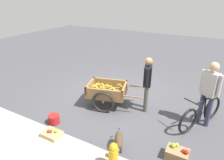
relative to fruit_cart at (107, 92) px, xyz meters
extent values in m
plane|color=#47474C|center=(-0.09, -0.34, -0.44)|extent=(24.00, 24.00, 0.00)
cube|color=olive|center=(0.00, 0.00, -0.04)|extent=(1.27, 1.06, 0.10)
cube|color=olive|center=(0.50, 0.14, 0.13)|extent=(0.27, 0.79, 0.24)
cube|color=olive|center=(-0.50, -0.13, 0.13)|extent=(0.27, 0.79, 0.24)
cube|color=olive|center=(-0.10, 0.36, 0.13)|extent=(1.08, 0.35, 0.24)
cube|color=olive|center=(0.10, -0.35, 0.13)|extent=(1.08, 0.35, 0.24)
torus|color=black|center=(-0.12, 0.43, -0.12)|extent=(0.63, 0.23, 0.64)
torus|color=black|center=(0.11, -0.42, -0.12)|extent=(0.63, 0.23, 0.64)
cylinder|color=#9E9EA8|center=(0.00, 0.00, -0.12)|extent=(0.27, 0.86, 0.04)
cylinder|color=olive|center=(-0.89, 0.11, 0.11)|extent=(0.54, 0.18, 0.04)
cylinder|color=olive|center=(-0.71, -0.54, 0.11)|extent=(0.54, 0.18, 0.04)
cylinder|color=#9E9EA8|center=(0.45, 0.13, -0.26)|extent=(0.04, 0.04, 0.35)
ellipsoid|color=gold|center=(0.38, 0.04, 0.10)|extent=(0.18, 0.10, 0.14)
ellipsoid|color=gold|center=(0.39, 0.05, 0.11)|extent=(0.19, 0.07, 0.08)
ellipsoid|color=gold|center=(0.40, 0.06, 0.12)|extent=(0.19, 0.11, 0.08)
ellipsoid|color=gold|center=(0.42, 0.07, 0.13)|extent=(0.18, 0.08, 0.14)
ellipsoid|color=gold|center=(0.36, 0.08, 0.09)|extent=(0.18, 0.11, 0.15)
ellipsoid|color=gold|center=(0.37, 0.09, 0.10)|extent=(0.17, 0.15, 0.09)
ellipsoid|color=gold|center=(0.39, 0.10, 0.11)|extent=(0.18, 0.13, 0.09)
ellipsoid|color=gold|center=(0.40, 0.11, 0.12)|extent=(0.17, 0.11, 0.16)
ellipsoid|color=gold|center=(0.25, -0.14, 0.10)|extent=(0.18, 0.12, 0.14)
ellipsoid|color=gold|center=(0.27, -0.13, 0.11)|extent=(0.19, 0.10, 0.08)
ellipsoid|color=gold|center=(0.28, -0.12, 0.12)|extent=(0.18, 0.14, 0.08)
ellipsoid|color=gold|center=(0.29, -0.11, 0.13)|extent=(0.18, 0.07, 0.14)
ellipsoid|color=gold|center=(0.08, -0.17, 0.08)|extent=(0.17, 0.10, 0.15)
ellipsoid|color=gold|center=(0.09, -0.16, 0.09)|extent=(0.19, 0.06, 0.10)
ellipsoid|color=gold|center=(0.10, -0.15, 0.10)|extent=(0.18, 0.06, 0.05)
ellipsoid|color=gold|center=(0.11, -0.15, 0.11)|extent=(0.19, 0.10, 0.09)
ellipsoid|color=gold|center=(0.12, -0.14, 0.12)|extent=(0.17, 0.10, 0.15)
ellipsoid|color=gold|center=(-0.09, -0.07, 0.13)|extent=(0.18, 0.11, 0.14)
ellipsoid|color=gold|center=(-0.08, -0.06, 0.14)|extent=(0.18, 0.13, 0.08)
ellipsoid|color=gold|center=(-0.07, -0.05, 0.15)|extent=(0.19, 0.07, 0.07)
ellipsoid|color=gold|center=(-0.06, -0.04, 0.16)|extent=(0.19, 0.09, 0.14)
ellipsoid|color=gold|center=(0.41, -0.17, 0.06)|extent=(0.19, 0.09, 0.12)
ellipsoid|color=gold|center=(0.42, -0.16, 0.07)|extent=(0.18, 0.14, 0.08)
ellipsoid|color=gold|center=(0.43, -0.15, 0.08)|extent=(0.19, 0.06, 0.08)
ellipsoid|color=gold|center=(0.44, -0.14, 0.09)|extent=(0.17, 0.14, 0.13)
ellipsoid|color=gold|center=(0.26, 0.17, 0.15)|extent=(0.16, 0.14, 0.15)
ellipsoid|color=gold|center=(0.28, 0.18, 0.16)|extent=(0.19, 0.06, 0.08)
ellipsoid|color=gold|center=(0.29, 0.19, 0.17)|extent=(0.19, 0.09, 0.08)
ellipsoid|color=gold|center=(0.30, 0.20, 0.18)|extent=(0.18, 0.12, 0.13)
ellipsoid|color=gold|center=(0.06, 0.13, 0.15)|extent=(0.18, 0.12, 0.13)
ellipsoid|color=gold|center=(0.08, 0.15, 0.16)|extent=(0.18, 0.12, 0.05)
ellipsoid|color=gold|center=(0.10, 0.16, 0.17)|extent=(0.17, 0.09, 0.15)
ellipsoid|color=gold|center=(-0.36, -0.35, 0.07)|extent=(0.17, 0.10, 0.15)
ellipsoid|color=gold|center=(-0.33, -0.34, 0.08)|extent=(0.18, 0.06, 0.05)
ellipsoid|color=gold|center=(-0.31, -0.33, 0.09)|extent=(0.18, 0.06, 0.14)
ellipsoid|color=gold|center=(-0.29, -0.31, 0.13)|extent=(0.18, 0.05, 0.14)
ellipsoid|color=gold|center=(-0.28, -0.30, 0.14)|extent=(0.19, 0.07, 0.08)
ellipsoid|color=gold|center=(-0.26, -0.29, 0.15)|extent=(0.19, 0.07, 0.09)
ellipsoid|color=gold|center=(-0.25, -0.28, 0.16)|extent=(0.18, 0.07, 0.15)
ellipsoid|color=gold|center=(-0.29, 0.14, 0.18)|extent=(0.17, 0.06, 0.15)
ellipsoid|color=gold|center=(-0.28, 0.15, 0.19)|extent=(0.19, 0.07, 0.11)
ellipsoid|color=gold|center=(-0.27, 0.16, 0.20)|extent=(0.19, 0.08, 0.05)
ellipsoid|color=gold|center=(-0.26, 0.17, 0.21)|extent=(0.19, 0.11, 0.10)
ellipsoid|color=gold|center=(-0.25, 0.17, 0.22)|extent=(0.18, 0.06, 0.15)
cylinder|color=#4C4742|center=(-1.14, -0.20, -0.05)|extent=(0.11, 0.11, 0.78)
cylinder|color=#4C4742|center=(-1.08, -0.41, -0.05)|extent=(0.11, 0.11, 0.78)
cube|color=black|center=(-1.11, -0.30, 0.62)|extent=(0.28, 0.38, 0.55)
sphere|color=#9E704C|center=(-1.11, -0.30, 1.03)|extent=(0.21, 0.21, 0.21)
cylinder|color=black|center=(-1.17, -0.09, 0.65)|extent=(0.08, 0.10, 0.50)
cylinder|color=black|center=(-1.05, -0.51, 0.65)|extent=(0.08, 0.11, 0.50)
torus|color=black|center=(-2.35, 0.21, -0.11)|extent=(0.36, 0.61, 0.66)
torus|color=black|center=(-2.81, -0.68, -0.11)|extent=(0.36, 0.61, 0.66)
cylinder|color=black|center=(-2.58, -0.23, 0.29)|extent=(0.31, 0.55, 0.04)
cylinder|color=black|center=(-2.63, -0.34, 0.12)|extent=(0.08, 0.11, 0.45)
cylinder|color=black|center=(-2.49, -0.07, 0.07)|extent=(0.28, 0.49, 0.43)
ellipsoid|color=black|center=(-2.64, -0.36, 0.38)|extent=(0.20, 0.08, 0.06)
cylinder|color=black|center=(-2.37, 0.17, 0.39)|extent=(0.42, 0.24, 0.03)
cylinder|color=#333851|center=(-2.74, -0.31, -0.02)|extent=(0.11, 0.11, 0.84)
cylinder|color=#333851|center=(-2.55, -0.42, -0.02)|extent=(0.11, 0.11, 0.84)
cube|color=#B7B2AD|center=(-2.65, -0.37, 0.69)|extent=(0.39, 0.33, 0.59)
sphere|color=tan|center=(-2.65, -0.37, 1.13)|extent=(0.23, 0.23, 0.23)
cylinder|color=#B7B2AD|center=(-2.84, -0.26, 0.72)|extent=(0.08, 0.09, 0.53)
cylinder|color=#B7B2AD|center=(-2.45, -0.47, 0.72)|extent=(0.08, 0.10, 0.54)
ellipsoid|color=#4C3823|center=(-1.16, 1.49, -0.17)|extent=(0.35, 0.47, 0.18)
sphere|color=#4C3823|center=(-1.28, 1.73, -0.11)|extent=(0.14, 0.14, 0.14)
cylinder|color=#4C3823|center=(-1.04, 1.24, -0.13)|extent=(0.07, 0.11, 0.12)
cylinder|color=#4C3823|center=(-1.26, 1.58, -0.35)|extent=(0.04, 0.04, 0.18)
cylinder|color=#4C3823|center=(-1.17, 1.63, -0.35)|extent=(0.04, 0.04, 0.18)
cylinder|color=#4C3823|center=(-1.15, 1.35, -0.35)|extent=(0.04, 0.04, 0.18)
cylinder|color=#4C3823|center=(-1.05, 1.39, -0.35)|extent=(0.04, 0.04, 0.18)
cylinder|color=gold|center=(-1.35, 2.08, -0.16)|extent=(0.18, 0.18, 0.55)
sphere|color=gold|center=(-1.35, 2.08, 0.15)|extent=(0.16, 0.16, 0.16)
cylinder|color=gold|center=(-1.24, 2.08, -0.11)|extent=(0.10, 0.07, 0.07)
cylinder|color=#B21E1E|center=(0.74, 1.48, -0.32)|extent=(0.29, 0.29, 0.24)
cube|color=tan|center=(0.30, 1.99, -0.33)|extent=(0.44, 0.32, 0.22)
sphere|color=#99BF33|center=(0.20, 1.94, -0.17)|extent=(0.09, 0.09, 0.09)
sphere|color=red|center=(0.31, 2.00, -0.18)|extent=(0.07, 0.07, 0.07)
sphere|color=#99BF33|center=(0.34, 2.01, -0.18)|extent=(0.08, 0.08, 0.08)
sphere|color=red|center=(0.34, 2.02, -0.18)|extent=(0.08, 0.08, 0.08)
cube|color=#99754C|center=(-2.33, 1.17, -0.33)|extent=(0.44, 0.32, 0.22)
sphere|color=#B23319|center=(-2.44, 1.17, -0.18)|extent=(0.08, 0.08, 0.08)
sphere|color=#99BF33|center=(-2.23, 1.13, -0.17)|extent=(0.10, 0.10, 0.10)
sphere|color=red|center=(-2.50, 1.19, -0.17)|extent=(0.09, 0.09, 0.09)
sphere|color=#99BF33|center=(-2.28, 1.07, -0.18)|extent=(0.08, 0.08, 0.08)
camera|label=1|loc=(-2.64, 4.48, 2.66)|focal=31.52mm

